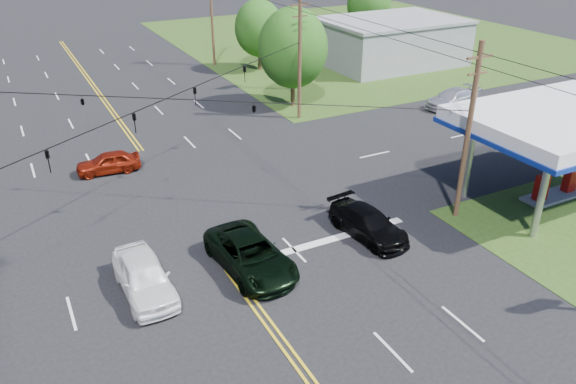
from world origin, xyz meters
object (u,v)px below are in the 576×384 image
retail_ne (390,43)px  pickup_dkgreen (251,255)px  pole_ne (300,57)px  tree_far_r (369,4)px  tree_right_a (293,48)px  gas_canopy (571,121)px  pickup_white (144,277)px  suv_black (368,223)px  tree_right_b (259,28)px  pole_se (468,131)px  pole_right_far (212,15)px

retail_ne → pickup_dkgreen: 40.71m
pole_ne → tree_far_r: 29.70m
tree_right_a → tree_far_r: tree_right_a is taller
gas_canopy → pickup_white: bearing=175.1°
pole_ne → gas_canopy: bearing=-71.1°
retail_ne → tree_far_r: 11.02m
suv_black → pickup_white: pickup_white is taller
suv_black → pickup_dkgreen: bearing=173.8°
retail_ne → pickup_dkgreen: (-29.03, -28.50, -1.41)m
tree_far_r → tree_right_a: bearing=-138.0°
retail_ne → pickup_dkgreen: retail_ne is taller
tree_right_a → tree_right_b: bearing=78.2°
suv_black → tree_right_b: bearing=68.3°
retail_ne → pole_se: size_ratio=1.47×
retail_ne → tree_far_r: (4.00, 10.00, 2.34)m
pickup_white → tree_far_r: bearing=44.2°
pole_se → tree_far_r: (21.00, 39.00, -0.37)m
pole_se → pole_right_far: size_ratio=0.95×
pickup_white → retail_ne: bearing=38.7°
tree_right_a → pickup_white: bearing=-131.7°
tree_far_r → pole_right_far: bearing=-174.6°
tree_right_a → pickup_white: tree_right_a is taller
pole_ne → retail_ne: bearing=32.9°
retail_ne → pickup_white: bearing=-140.4°
pickup_white → pole_right_far: bearing=64.0°
gas_canopy → tree_right_a: bearing=104.0°
retail_ne → tree_right_b: tree_right_b is taller
suv_black → gas_canopy: bearing=-13.4°
gas_canopy → tree_far_r: (14.50, 40.00, -0.17)m
pole_se → pole_ne: same height
tree_right_b → tree_far_r: size_ratio=0.93×
pole_se → suv_black: (-5.48, 0.50, -4.20)m
tree_far_r → suv_black: (-26.48, -38.50, -3.83)m
retail_ne → gas_canopy: gas_canopy is taller
retail_ne → pole_ne: pole_ne is taller
pole_se → pickup_dkgreen: (-12.03, 0.50, -4.12)m
pickup_dkgreen → pickup_white: 4.85m
gas_canopy → suv_black: (-11.98, 1.50, -4.00)m
pole_se → pole_right_far: 37.00m
tree_right_a → pickup_dkgreen: (-13.03, -20.50, -4.08)m
pole_ne → pole_right_far: (0.00, 19.00, 0.25)m
pickup_dkgreen → pickup_white: (-4.83, 0.49, 0.05)m
retail_ne → tree_far_r: tree_far_r is taller
tree_right_b → tree_far_r: tree_far_r is taller
retail_ne → tree_right_b: bearing=163.5°
pickup_dkgreen → suv_black: pickup_dkgreen is taller
pole_se → tree_far_r: bearing=61.7°
retail_ne → gas_canopy: size_ratio=1.15×
pole_right_far → tree_right_b: size_ratio=1.41×
tree_right_a → suv_black: tree_right_a is taller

